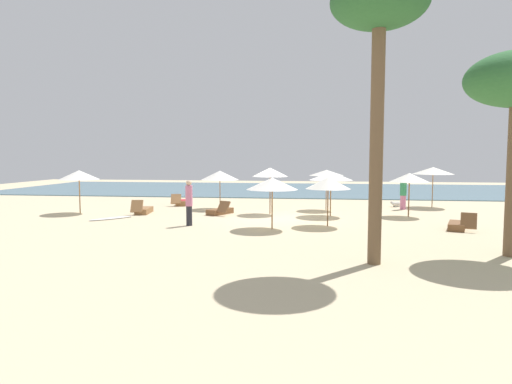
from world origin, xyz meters
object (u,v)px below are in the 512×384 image
(umbrella_4, at_px, (409,178))
(palm_2, at_px, (379,13))
(umbrella_5, at_px, (433,171))
(umbrella_7, at_px, (79,175))
(umbrella_3, at_px, (326,173))
(person_1, at_px, (403,193))
(umbrella_8, at_px, (272,184))
(person_0, at_px, (189,202))
(lounger_2, at_px, (143,210))
(umbrella_6, at_px, (270,172))
(surfboard, at_px, (111,218))
(dog, at_px, (396,204))
(umbrella_1, at_px, (328,183))
(lounger_1, at_px, (181,202))
(lounger_3, at_px, (458,225))
(umbrella_0, at_px, (220,175))
(umbrella_2, at_px, (331,176))
(lounger_0, at_px, (220,211))

(umbrella_4, relative_size, palm_2, 0.27)
(umbrella_5, distance_m, umbrella_7, 19.07)
(umbrella_3, bearing_deg, person_1, 11.03)
(umbrella_8, height_order, person_1, umbrella_8)
(umbrella_8, xyz_separation_m, person_0, (-3.51, 0.39, -0.82))
(umbrella_5, xyz_separation_m, lounger_2, (-15.16, -4.76, -1.90))
(umbrella_6, height_order, surfboard, umbrella_6)
(umbrella_5, distance_m, dog, 2.75)
(umbrella_8, bearing_deg, umbrella_5, 46.41)
(umbrella_6, bearing_deg, dog, 30.65)
(umbrella_6, relative_size, umbrella_7, 1.06)
(umbrella_1, relative_size, surfboard, 1.04)
(lounger_1, xyz_separation_m, lounger_2, (-0.78, -3.92, -0.01))
(lounger_3, bearing_deg, palm_2, -122.96)
(umbrella_5, distance_m, lounger_3, 8.11)
(umbrella_8, distance_m, person_1, 9.83)
(umbrella_1, distance_m, umbrella_5, 9.75)
(umbrella_8, xyz_separation_m, lounger_3, (7.31, 0.83, -1.64))
(person_1, relative_size, palm_2, 0.23)
(umbrella_4, height_order, lounger_3, umbrella_4)
(umbrella_0, height_order, umbrella_1, umbrella_0)
(lounger_1, distance_m, person_1, 12.57)
(umbrella_1, bearing_deg, umbrella_5, 51.75)
(umbrella_4, distance_m, lounger_3, 4.22)
(lounger_1, distance_m, lounger_2, 4.00)
(umbrella_7, xyz_separation_m, person_0, (6.61, -3.17, -0.95))
(umbrella_4, distance_m, dog, 4.45)
(umbrella_8, bearing_deg, umbrella_0, 118.91)
(lounger_2, height_order, person_0, person_0)
(umbrella_3, xyz_separation_m, umbrella_8, (-2.27, -6.59, -0.19))
(lounger_2, bearing_deg, umbrella_0, 34.96)
(umbrella_1, relative_size, lounger_1, 1.15)
(umbrella_2, bearing_deg, umbrella_0, 160.31)
(lounger_0, xyz_separation_m, lounger_2, (-3.93, -0.17, 0.00))
(umbrella_3, relative_size, palm_2, 0.28)
(lounger_0, bearing_deg, umbrella_7, -175.95)
(umbrella_7, xyz_separation_m, lounger_1, (4.00, 4.26, -1.77))
(umbrella_0, distance_m, umbrella_4, 9.78)
(umbrella_4, bearing_deg, umbrella_6, 179.41)
(umbrella_0, distance_m, palm_2, 14.30)
(lounger_1, distance_m, dog, 12.41)
(umbrella_7, height_order, person_1, umbrella_7)
(umbrella_3, xyz_separation_m, lounger_3, (5.04, -5.76, -1.83))
(umbrella_2, xyz_separation_m, lounger_0, (-5.41, -0.12, -1.77))
(lounger_3, height_order, surfboard, lounger_3)
(lounger_3, relative_size, dog, 2.66)
(umbrella_5, relative_size, lounger_2, 1.33)
(umbrella_7, distance_m, umbrella_8, 10.74)
(umbrella_7, height_order, umbrella_8, umbrella_7)
(lounger_0, bearing_deg, person_0, -98.23)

